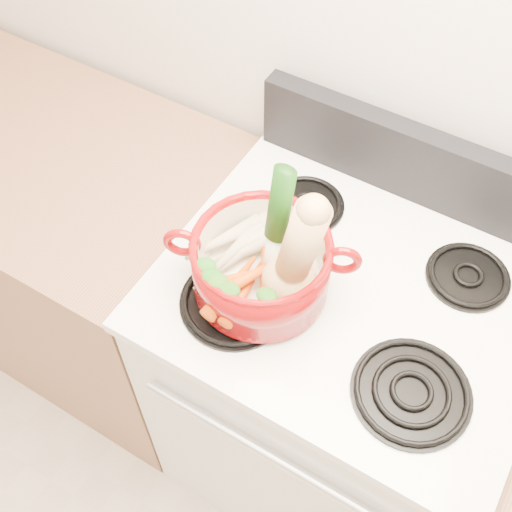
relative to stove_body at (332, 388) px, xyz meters
The scene contains 26 objects.
wall_back 0.91m from the stove_body, 90.00° to the left, with size 3.50×0.02×2.60m, color silver.
stove_body is the anchor object (origin of this frame).
cooktop 0.47m from the stove_body, ahead, with size 0.78×0.67×0.03m, color white.
control_backsplash 0.65m from the stove_body, 90.00° to the left, with size 0.76×0.05×0.18m, color black.
oven_handle 0.47m from the stove_body, 90.00° to the right, with size 0.02×0.02×0.60m, color silver.
counter_left 1.07m from the stove_body, behind, with size 1.36×0.65×0.90m, color #8A5D41.
burner_front_left 0.56m from the stove_body, 139.90° to the right, with size 0.22×0.22×0.02m, color black.
burner_front_right 0.56m from the stove_body, 40.10° to the right, with size 0.22×0.22×0.02m, color black.
burner_back_left 0.55m from the stove_body, 143.62° to the left, with size 0.17×0.17×0.02m, color black.
burner_back_right 0.55m from the stove_body, 36.38° to the left, with size 0.17×0.17×0.02m, color black.
dutch_oven 0.61m from the stove_body, 147.31° to the right, with size 0.27×0.27×0.13m, color maroon.
pot_handle_left 0.71m from the stove_body, 151.53° to the right, with size 0.08×0.08×0.02m, color maroon.
pot_handle_right 0.62m from the stove_body, 116.60° to the right, with size 0.08×0.08×0.02m, color maroon.
squash 0.68m from the stove_body, 127.95° to the right, with size 0.11×0.11×0.27m, color tan, non-canonical shape.
leek 0.70m from the stove_body, 149.50° to the right, with size 0.04×0.04×0.29m, color white.
ginger 0.58m from the stove_body, behind, with size 0.09×0.07×0.05m, color tan.
parsnip_0 0.61m from the stove_body, 157.49° to the right, with size 0.04×0.04×0.23m, color beige.
parsnip_1 0.61m from the stove_body, 157.21° to the right, with size 0.04×0.04×0.18m, color beige.
parsnip_2 0.62m from the stove_body, 161.81° to the right, with size 0.05×0.05×0.21m, color beige.
parsnip_3 0.64m from the stove_body, 161.51° to the right, with size 0.04×0.04×0.17m, color beige.
parsnip_4 0.62m from the stove_body, 165.83° to the right, with size 0.04×0.04×0.20m, color beige.
carrot_0 0.60m from the stove_body, 134.55° to the right, with size 0.03×0.03×0.15m, color #C14209.
carrot_1 0.61m from the stove_body, 138.76° to the right, with size 0.03×0.03×0.16m, color #D65D0A.
carrot_2 0.59m from the stove_body, 137.60° to the right, with size 0.03×0.03×0.16m, color #D94B0A.
carrot_3 0.62m from the stove_body, 140.90° to the right, with size 0.03×0.03×0.13m, color #D05B0A.
carrot_4 0.62m from the stove_body, 138.21° to the right, with size 0.03×0.03×0.17m, color #D9440A.
Camera 1 is at (0.20, 0.67, 2.05)m, focal length 45.00 mm.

